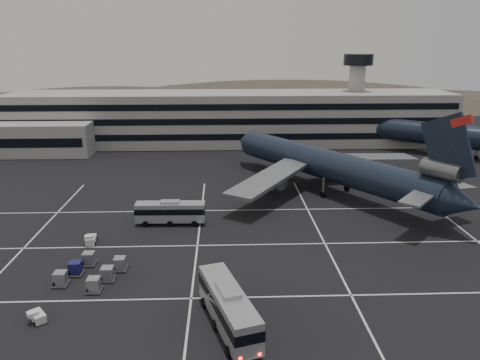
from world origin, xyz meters
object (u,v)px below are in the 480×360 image
trijet_main (331,165)px  uld_cluster (91,271)px  tug_a (91,240)px  bus_near (228,306)px  bus_far (170,211)px

trijet_main → uld_cluster: bearing=-172.1°
tug_a → uld_cluster: size_ratio=0.27×
bus_near → tug_a: bearing=115.8°
trijet_main → bus_far: trijet_main is taller
bus_near → tug_a: bus_near is taller
bus_near → uld_cluster: bearing=129.5°
trijet_main → bus_far: 32.11m
tug_a → uld_cluster: (2.63, -9.74, 0.16)m
trijet_main → bus_near: (-19.68, -42.66, -2.84)m
trijet_main → tug_a: size_ratio=20.39×
bus_far → uld_cluster: bus_far is taller
trijet_main → tug_a: trijet_main is taller
bus_far → uld_cluster: 18.69m
bus_far → tug_a: (-10.46, -7.18, -1.42)m
bus_near → bus_far: (-8.62, 27.83, -0.33)m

